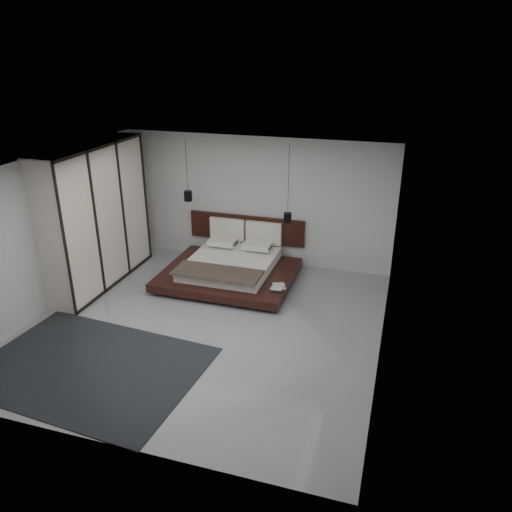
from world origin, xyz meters
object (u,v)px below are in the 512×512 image
(lattice_screen, at_px, (123,201))
(rug, at_px, (89,367))
(pendant_left, at_px, (188,196))
(wardrobe, at_px, (96,216))
(bed, at_px, (231,266))
(pendant_right, at_px, (288,217))

(lattice_screen, bearing_deg, rug, -67.14)
(pendant_left, bearing_deg, wardrobe, -137.62)
(lattice_screen, distance_m, bed, 2.99)
(lattice_screen, height_order, bed, lattice_screen)
(pendant_left, xyz_separation_m, pendant_right, (2.17, 0.00, -0.26))
(pendant_left, relative_size, wardrobe, 0.46)
(pendant_right, relative_size, rug, 0.47)
(pendant_right, height_order, wardrobe, wardrobe)
(rug, bearing_deg, wardrobe, 118.84)
(bed, height_order, pendant_right, pendant_right)
(lattice_screen, height_order, rug, lattice_screen)
(pendant_left, height_order, rug, pendant_left)
(wardrobe, bearing_deg, pendant_left, 42.38)
(pendant_left, bearing_deg, bed, -20.37)
(wardrobe, xyz_separation_m, rug, (1.50, -2.72, -1.41))
(lattice_screen, bearing_deg, pendant_left, -4.56)
(pendant_right, xyz_separation_m, wardrobe, (-3.59, -1.30, 0.08))
(bed, height_order, pendant_left, pendant_left)
(lattice_screen, xyz_separation_m, wardrobe, (0.25, -1.43, 0.11))
(pendant_left, height_order, wardrobe, wardrobe)
(lattice_screen, bearing_deg, wardrobe, -80.02)
(lattice_screen, bearing_deg, pendant_right, -1.99)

